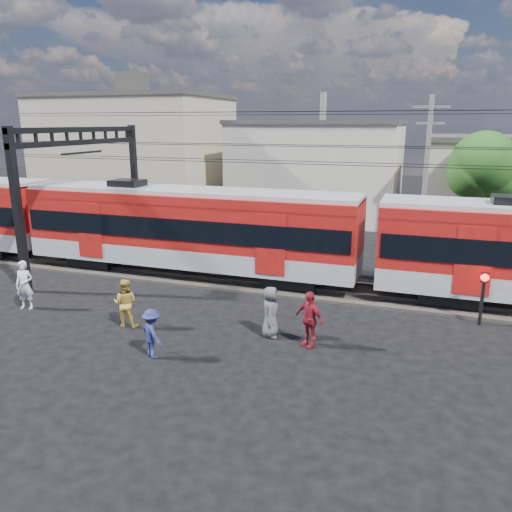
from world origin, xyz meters
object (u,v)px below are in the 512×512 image
(commuter_train, at_px, (193,227))
(pedestrian_c, at_px, (152,334))
(pedestrian_a, at_px, (25,285))
(crossing_signal, at_px, (483,289))

(commuter_train, height_order, pedestrian_c, commuter_train)
(pedestrian_c, bearing_deg, pedestrian_a, 16.43)
(pedestrian_c, height_order, crossing_signal, crossing_signal)
(pedestrian_a, bearing_deg, pedestrian_c, -30.02)
(pedestrian_c, distance_m, crossing_signal, 11.67)
(pedestrian_c, relative_size, crossing_signal, 0.80)
(pedestrian_a, xyz_separation_m, pedestrian_c, (6.91, -2.12, -0.17))
(crossing_signal, bearing_deg, commuter_train, 170.21)
(commuter_train, relative_size, pedestrian_c, 31.62)
(commuter_train, distance_m, pedestrian_c, 8.79)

